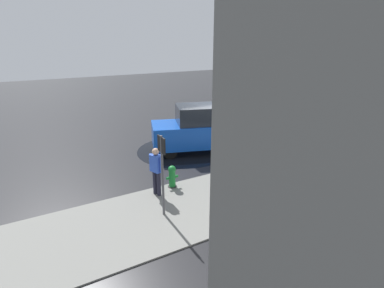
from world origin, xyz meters
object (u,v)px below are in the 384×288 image
object	(u,v)px
delivery_truck	(359,108)
pedestrian	(156,168)
moving_hatchback	(199,129)
sign_post	(162,165)
fire_hydrant	(172,177)

from	to	relation	value
delivery_truck	pedestrian	size ratio (longest dim) A/B	3.52
moving_hatchback	sign_post	distance (m)	5.39
moving_hatchback	sign_post	world-z (taller)	sign_post
fire_hydrant	moving_hatchback	bearing A→B (deg)	-134.44
moving_hatchback	fire_hydrant	bearing A→B (deg)	45.56
moving_hatchback	sign_post	bearing A→B (deg)	48.86
fire_hydrant	sign_post	distance (m)	2.06
delivery_truck	sign_post	size ratio (longest dim) A/B	2.37
moving_hatchback	fire_hydrant	world-z (taller)	moving_hatchback
moving_hatchback	pedestrian	size ratio (longest dim) A/B	2.62
pedestrian	sign_post	bearing A→B (deg)	75.93
delivery_truck	fire_hydrant	distance (m)	11.32
pedestrian	sign_post	world-z (taller)	sign_post
moving_hatchback	delivery_truck	xyz separation A→B (m)	(-8.66, 1.79, 0.35)
fire_hydrant	delivery_truck	bearing A→B (deg)	-175.68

